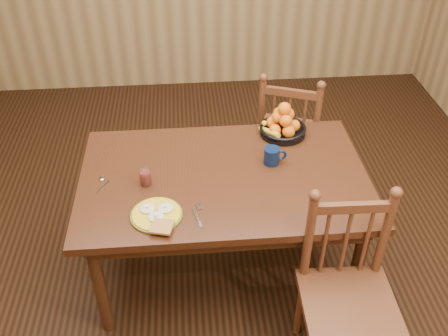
{
  "coord_description": "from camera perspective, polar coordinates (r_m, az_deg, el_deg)",
  "views": [
    {
      "loc": [
        -0.19,
        -2.16,
        2.48
      ],
      "look_at": [
        0.0,
        0.0,
        0.8
      ],
      "focal_mm": 40.0,
      "sensor_mm": 36.0,
      "label": 1
    }
  ],
  "objects": [
    {
      "name": "coffee_mug",
      "position": [
        2.85,
        5.56,
        1.41
      ],
      "size": [
        0.13,
        0.09,
        0.1
      ],
      "color": "#0A1838",
      "rests_on": "dining_table"
    },
    {
      "name": "fruit_bowl",
      "position": [
        3.1,
        6.7,
        4.97
      ],
      "size": [
        0.29,
        0.29,
        0.22
      ],
      "color": "black",
      "rests_on": "dining_table"
    },
    {
      "name": "spoon",
      "position": [
        2.81,
        -13.74,
        -1.44
      ],
      "size": [
        0.07,
        0.15,
        0.01
      ],
      "rotation": [
        0.0,
        0.0,
        -0.52
      ],
      "color": "silver",
      "rests_on": "dining_table"
    },
    {
      "name": "fork",
      "position": [
        2.54,
        -3.02,
        -5.26
      ],
      "size": [
        0.05,
        0.18,
        0.0
      ],
      "rotation": [
        0.0,
        0.0,
        0.24
      ],
      "color": "silver",
      "rests_on": "dining_table"
    },
    {
      "name": "dining_table",
      "position": [
        2.83,
        -0.0,
        -2.16
      ],
      "size": [
        1.6,
        1.0,
        0.75
      ],
      "color": "black",
      "rests_on": "ground"
    },
    {
      "name": "breakfast_plate",
      "position": [
        2.54,
        -7.69,
        -5.33
      ],
      "size": [
        0.26,
        0.3,
        0.04
      ],
      "color": "#59601E",
      "rests_on": "dining_table"
    },
    {
      "name": "chair_near",
      "position": [
        2.6,
        13.88,
        -13.81
      ],
      "size": [
        0.47,
        0.45,
        1.01
      ],
      "rotation": [
        0.0,
        0.0,
        -0.03
      ],
      "color": "#482415",
      "rests_on": "ground"
    },
    {
      "name": "room",
      "position": [
        2.45,
        -0.0,
        10.22
      ],
      "size": [
        4.52,
        5.02,
        2.72
      ],
      "color": "black",
      "rests_on": "ground"
    },
    {
      "name": "juice_glass",
      "position": [
        2.72,
        -8.97,
        -1.14
      ],
      "size": [
        0.06,
        0.06,
        0.09
      ],
      "color": "silver",
      "rests_on": "dining_table"
    },
    {
      "name": "chair_far",
      "position": [
        3.6,
        7.5,
        3.7
      ],
      "size": [
        0.57,
        0.56,
        0.99
      ],
      "rotation": [
        0.0,
        0.0,
        2.78
      ],
      "color": "#482415",
      "rests_on": "ground"
    }
  ]
}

